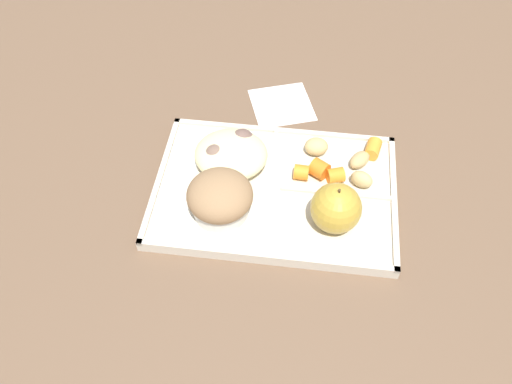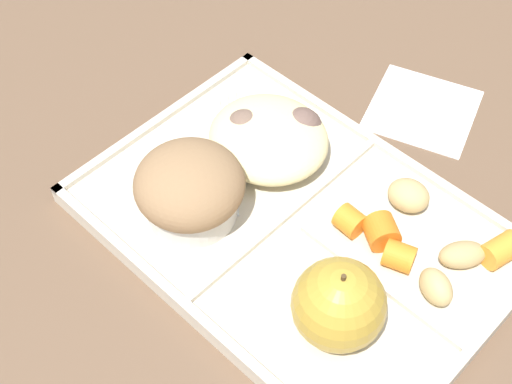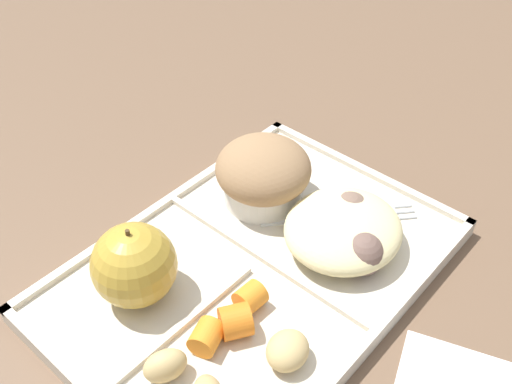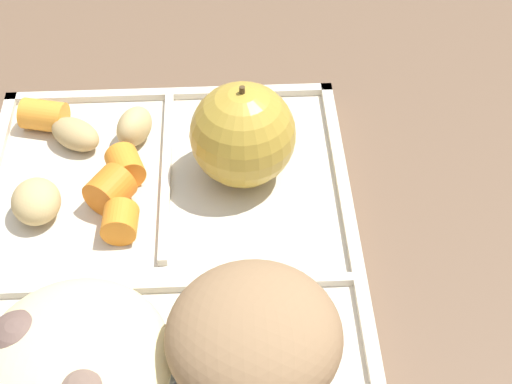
# 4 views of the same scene
# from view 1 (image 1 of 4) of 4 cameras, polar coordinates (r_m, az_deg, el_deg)

# --- Properties ---
(ground) EXTENTS (6.00, 6.00, 0.00)m
(ground) POSITION_cam_1_polar(r_m,az_deg,el_deg) (0.82, 1.97, -0.24)
(ground) COLOR brown
(lunch_tray) EXTENTS (0.36, 0.25, 0.02)m
(lunch_tray) POSITION_cam_1_polar(r_m,az_deg,el_deg) (0.81, 2.01, 0.08)
(lunch_tray) COLOR beige
(lunch_tray) RESTS_ON ground
(green_apple) EXTENTS (0.07, 0.07, 0.08)m
(green_apple) POSITION_cam_1_polar(r_m,az_deg,el_deg) (0.75, 8.35, -1.69)
(green_apple) COLOR #B79333
(green_apple) RESTS_ON lunch_tray
(bran_muffin) EXTENTS (0.09, 0.09, 0.07)m
(bran_muffin) POSITION_cam_1_polar(r_m,az_deg,el_deg) (0.76, -3.77, -0.64)
(bran_muffin) COLOR silver
(bran_muffin) RESTS_ON lunch_tray
(carrot_slice_tilted) EXTENTS (0.03, 0.04, 0.03)m
(carrot_slice_tilted) POSITION_cam_1_polar(r_m,az_deg,el_deg) (0.82, 6.63, 2.40)
(carrot_slice_tilted) COLOR orange
(carrot_slice_tilted) RESTS_ON lunch_tray
(carrot_slice_large) EXTENTS (0.02, 0.02, 0.02)m
(carrot_slice_large) POSITION_cam_1_polar(r_m,az_deg,el_deg) (0.82, 4.75, 2.06)
(carrot_slice_large) COLOR orange
(carrot_slice_large) RESTS_ON lunch_tray
(carrot_slice_edge) EXTENTS (0.03, 0.03, 0.02)m
(carrot_slice_edge) POSITION_cam_1_polar(r_m,az_deg,el_deg) (0.82, 8.29, 1.72)
(carrot_slice_edge) COLOR orange
(carrot_slice_edge) RESTS_ON lunch_tray
(carrot_slice_back) EXTENTS (0.03, 0.04, 0.02)m
(carrot_slice_back) POSITION_cam_1_polar(r_m,az_deg,el_deg) (0.87, 12.11, 4.43)
(carrot_slice_back) COLOR orange
(carrot_slice_back) RESTS_ON lunch_tray
(potato_chunk_small) EXTENTS (0.04, 0.04, 0.02)m
(potato_chunk_small) POSITION_cam_1_polar(r_m,az_deg,el_deg) (0.85, 6.32, 4.75)
(potato_chunk_small) COLOR tan
(potato_chunk_small) RESTS_ON lunch_tray
(potato_chunk_corner) EXTENTS (0.04, 0.03, 0.03)m
(potato_chunk_corner) POSITION_cam_1_polar(r_m,az_deg,el_deg) (0.82, 10.97, 1.30)
(potato_chunk_corner) COLOR tan
(potato_chunk_corner) RESTS_ON lunch_tray
(potato_chunk_large) EXTENTS (0.04, 0.05, 0.02)m
(potato_chunk_large) POSITION_cam_1_polar(r_m,az_deg,el_deg) (0.85, 10.77, 3.33)
(potato_chunk_large) COLOR tan
(potato_chunk_large) RESTS_ON lunch_tray
(egg_noodle_pile) EXTENTS (0.11, 0.10, 0.04)m
(egg_noodle_pile) POSITION_cam_1_polar(r_m,az_deg,el_deg) (0.83, -2.63, 3.94)
(egg_noodle_pile) COLOR beige
(egg_noodle_pile) RESTS_ON lunch_tray
(meatball_back) EXTENTS (0.04, 0.04, 0.04)m
(meatball_back) POSITION_cam_1_polar(r_m,az_deg,el_deg) (0.83, -4.23, 3.69)
(meatball_back) COLOR #755B4C
(meatball_back) RESTS_ON lunch_tray
(meatball_side) EXTENTS (0.03, 0.03, 0.03)m
(meatball_side) POSITION_cam_1_polar(r_m,az_deg,el_deg) (0.83, -2.72, 3.86)
(meatball_side) COLOR #755B4C
(meatball_side) RESTS_ON lunch_tray
(meatball_front) EXTENTS (0.04, 0.04, 0.04)m
(meatball_front) POSITION_cam_1_polar(r_m,az_deg,el_deg) (0.85, -1.44, 5.32)
(meatball_front) COLOR brown
(meatball_front) RESTS_ON lunch_tray
(meatball_center) EXTENTS (0.04, 0.04, 0.04)m
(meatball_center) POSITION_cam_1_polar(r_m,az_deg,el_deg) (0.83, -2.63, 4.27)
(meatball_center) COLOR #755B4C
(meatball_center) RESTS_ON lunch_tray
(plastic_fork) EXTENTS (0.12, 0.11, 0.00)m
(plastic_fork) POSITION_cam_1_polar(r_m,az_deg,el_deg) (0.84, -5.08, 2.57)
(plastic_fork) COLOR silver
(plastic_fork) RESTS_ON lunch_tray
(paper_napkin) EXTENTS (0.13, 0.13, 0.00)m
(paper_napkin) POSITION_cam_1_polar(r_m,az_deg,el_deg) (0.95, 2.71, 9.09)
(paper_napkin) COLOR white
(paper_napkin) RESTS_ON ground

